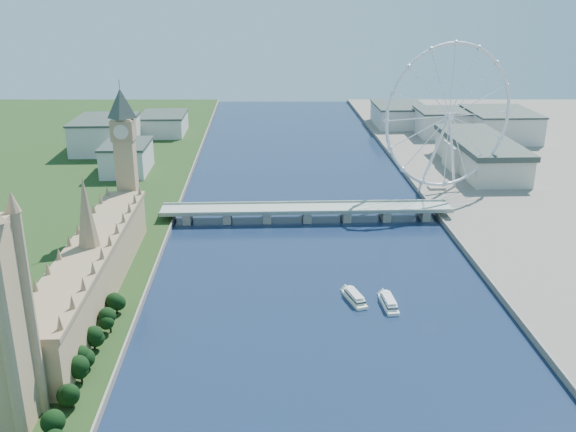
{
  "coord_description": "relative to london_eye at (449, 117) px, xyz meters",
  "views": [
    {
      "loc": [
        -32.44,
        -158.9,
        165.8
      ],
      "look_at": [
        -17.75,
        210.0,
        34.84
      ],
      "focal_mm": 40.0,
      "sensor_mm": 36.0,
      "label": 1
    }
  ],
  "objects": [
    {
      "name": "big_ben",
      "position": [
        -247.98,
        -77.08,
        -0.95
      ],
      "size": [
        20.02,
        20.02,
        110.0
      ],
      "color": "tan",
      "rests_on": "ground"
    },
    {
      "name": "tree_row",
      "position": [
        -232.98,
        -297.08,
        -58.4
      ],
      "size": [
        8.36,
        184.36,
        20.6
      ],
      "color": "black",
      "rests_on": "ground"
    },
    {
      "name": "tour_boat_near",
      "position": [
        -102.14,
        -191.69,
        -67.52
      ],
      "size": [
        13.41,
        27.34,
        5.82
      ],
      "primitive_type": null,
      "rotation": [
        0.0,
        0.0,
        0.26
      ],
      "color": "white",
      "rests_on": "ground"
    },
    {
      "name": "city_skyline",
      "position": [
        -80.75,
        205.0,
        -50.56
      ],
      "size": [
        505.0,
        280.0,
        32.0
      ],
      "color": "beige",
      "rests_on": "ground"
    },
    {
      "name": "county_hall",
      "position": [
        55.02,
        74.92,
        -67.52
      ],
      "size": [
        54.0,
        144.0,
        35.0
      ],
      "primitive_type": null,
      "color": "beige",
      "rests_on": "ground"
    },
    {
      "name": "parliament_range",
      "position": [
        -247.98,
        -185.08,
        -49.04
      ],
      "size": [
        24.0,
        200.0,
        70.0
      ],
      "color": "tan",
      "rests_on": "ground"
    },
    {
      "name": "westminster_bridge",
      "position": [
        -119.98,
        -55.08,
        -60.89
      ],
      "size": [
        220.0,
        22.0,
        9.5
      ],
      "color": "gray",
      "rests_on": "ground"
    },
    {
      "name": "tour_boat_far",
      "position": [
        -84.1,
        -198.67,
        -67.52
      ],
      "size": [
        8.35,
        27.14,
        5.89
      ],
      "primitive_type": null,
      "rotation": [
        0.0,
        0.0,
        0.06
      ],
      "color": "white",
      "rests_on": "ground"
    },
    {
      "name": "london_eye",
      "position": [
        0.0,
        0.0,
        0.0
      ],
      "size": [
        113.6,
        39.12,
        124.3
      ],
      "color": "silver",
      "rests_on": "ground"
    }
  ]
}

